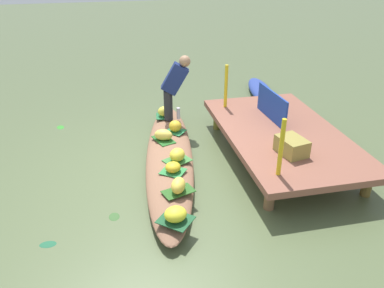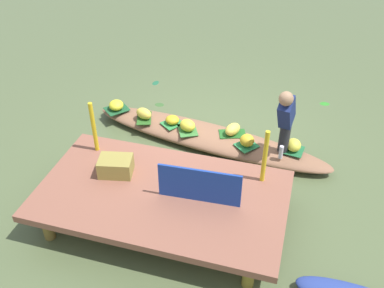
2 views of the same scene
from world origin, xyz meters
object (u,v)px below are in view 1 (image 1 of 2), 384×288
Objects in this scene: vendor_person at (174,84)px; produce_crate at (292,146)px; moored_boat at (261,92)px; market_banner at (272,106)px; vendor_boat at (169,158)px; banana_bunch_1 at (164,111)px; banana_bunch_6 at (163,135)px; banana_bunch_3 at (173,167)px; banana_bunch_0 at (175,126)px; banana_bunch_5 at (175,214)px; water_bottle at (178,113)px; banana_bunch_4 at (178,185)px; banana_bunch_2 at (177,155)px.

vendor_person is 2.70× the size of produce_crate.
moored_boat is 1.84× the size of market_banner.
banana_bunch_1 is at bearing -176.77° from vendor_boat.
produce_crate reaches higher than vendor_boat.
banana_bunch_3 is at bearing -0.93° from banana_bunch_6.
vendor_person reaches higher than moored_boat.
banana_bunch_0 reaches higher than banana_bunch_5.
banana_bunch_0 is 0.92× the size of banana_bunch_1.
water_bottle is at bearing 153.70° from banana_bunch_6.
market_banner is (0.86, 1.51, -0.21)m from vendor_person.
banana_bunch_4 is 1.54m from banana_bunch_6.
banana_bunch_1 is at bearing -124.24° from water_bottle.
market_banner is (-0.68, 1.75, 0.38)m from banana_bunch_2.
moored_boat is 2.60m from water_bottle.
banana_bunch_3 reaches higher than moored_boat.
banana_bunch_5 is 3.02m from vendor_person.
vendor_person is (-0.81, 0.34, 0.59)m from banana_bunch_6.
banana_bunch_2 is 1.16× the size of banana_bunch_3.
water_bottle reaches higher than banana_bunch_6.
vendor_person is (-2.92, 0.51, 0.60)m from banana_bunch_5.
banana_bunch_6 is 1.89m from market_banner.
water_bottle is (-0.82, 0.40, 0.01)m from banana_bunch_6.
banana_bunch_4 is at bearing -54.90° from market_banner.
produce_crate is at bearing 52.64° from banana_bunch_6.
moored_boat is 8.24× the size of banana_bunch_3.
banana_bunch_6 is at bearing -9.56° from banana_bunch_1.
banana_bunch_0 is 1.33m from banana_bunch_3.
banana_bunch_2 is 0.32m from banana_bunch_3.
banana_bunch_6 reaches higher than banana_bunch_5.
water_bottle is at bearing -148.99° from produce_crate.
banana_bunch_6 is (-2.11, 0.17, 0.01)m from banana_bunch_5.
banana_bunch_0 is 1.01m from banana_bunch_2.
banana_bunch_5 is at bearing -11.18° from water_bottle.
water_bottle is (0.16, 0.24, 0.01)m from banana_bunch_1.
banana_bunch_1 reaches higher than moored_boat.
market_banner is (-1.49, 1.88, 0.38)m from banana_bunch_4.
vendor_boat is 15.28× the size of banana_bunch_2.
vendor_boat is 3.65m from moored_boat.
produce_crate reaches higher than banana_bunch_6.
vendor_boat is 3.96× the size of market_banner.
vendor_person is 5.60× the size of water_bottle.
banana_bunch_6 is at bearing -40.99° from moored_boat.
vendor_person is (-1.54, 0.24, 0.58)m from banana_bunch_2.
market_banner is at bearing 60.37° from vendor_person.
banana_bunch_2 is 1.41m from banana_bunch_5.
banana_bunch_6 is 0.26× the size of vendor_person.
vendor_boat is 17.72× the size of banana_bunch_3.
banana_bunch_4 is at bearing -26.39° from moored_boat.
produce_crate is at bearing -12.28° from market_banner.
moored_boat is 7.11× the size of banana_bunch_2.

